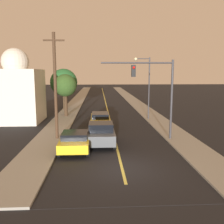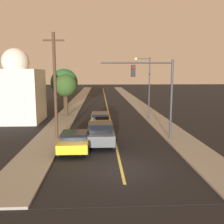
# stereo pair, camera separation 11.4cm
# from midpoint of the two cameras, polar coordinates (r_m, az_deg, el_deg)

# --- Properties ---
(ground_plane) EXTENTS (200.00, 200.00, 0.00)m
(ground_plane) POSITION_cam_midpoint_polar(r_m,az_deg,el_deg) (14.36, 2.09, -12.88)
(ground_plane) COLOR black
(road_surface) EXTENTS (8.09, 80.00, 0.01)m
(road_surface) POSITION_cam_midpoint_polar(r_m,az_deg,el_deg) (49.57, -1.70, 2.82)
(road_surface) COLOR black
(road_surface) RESTS_ON ground
(sidewalk_left) EXTENTS (2.50, 80.00, 0.12)m
(sidewalk_left) POSITION_cam_midpoint_polar(r_m,az_deg,el_deg) (49.72, -7.81, 2.82)
(sidewalk_left) COLOR gray
(sidewalk_left) RESTS_ON ground
(sidewalk_right) EXTENTS (2.50, 80.00, 0.12)m
(sidewalk_right) POSITION_cam_midpoint_polar(r_m,az_deg,el_deg) (49.98, 4.39, 2.91)
(sidewalk_right) COLOR gray
(sidewalk_right) RESTS_ON ground
(car_near_lane_front) EXTENTS (2.11, 3.89, 1.72)m
(car_near_lane_front) POSITION_cam_midpoint_polar(r_m,az_deg,el_deg) (18.57, -2.73, -4.94)
(car_near_lane_front) COLOR #474C51
(car_near_lane_front) RESTS_ON ground
(car_near_lane_second) EXTENTS (1.94, 4.99, 1.49)m
(car_near_lane_second) POSITION_cam_midpoint_polar(r_m,az_deg,el_deg) (24.36, -2.84, -1.80)
(car_near_lane_second) COLOR gold
(car_near_lane_second) RESTS_ON ground
(car_outer_lane_front) EXTENTS (2.06, 4.00, 1.36)m
(car_outer_lane_front) POSITION_cam_midpoint_polar(r_m,az_deg,el_deg) (17.40, -8.60, -6.47)
(car_outer_lane_front) COLOR gold
(car_outer_lane_front) RESTS_ON ground
(traffic_signal_mast) EXTENTS (5.62, 0.42, 6.21)m
(traffic_signal_mast) POSITION_cam_midpoint_polar(r_m,az_deg,el_deg) (19.71, 9.69, 6.07)
(traffic_signal_mast) COLOR #333338
(traffic_signal_mast) RESTS_ON ground
(streetlamp_right) EXTENTS (1.80, 0.36, 6.89)m
(streetlamp_right) POSITION_cam_midpoint_polar(r_m,az_deg,el_deg) (28.29, 7.54, 7.33)
(streetlamp_right) COLOR #333338
(streetlamp_right) RESTS_ON ground
(utility_pole_left) EXTENTS (1.60, 0.24, 8.26)m
(utility_pole_left) POSITION_cam_midpoint_polar(r_m,az_deg,el_deg) (20.03, -13.00, 6.09)
(utility_pole_left) COLOR #422D1E
(utility_pole_left) RESTS_ON ground
(tree_left_near) EXTENTS (2.70, 2.70, 5.05)m
(tree_left_near) POSITION_cam_midpoint_polar(r_m,az_deg,el_deg) (30.64, -10.74, 5.90)
(tree_left_near) COLOR #3D2B1C
(tree_left_near) RESTS_ON ground
(tree_left_far) EXTENTS (3.83, 3.83, 5.77)m
(tree_left_far) POSITION_cam_midpoint_polar(r_m,az_deg,el_deg) (36.25, -11.06, 6.65)
(tree_left_far) COLOR #4C3823
(tree_left_far) RESTS_ON ground
(domed_building_left) EXTENTS (5.11, 5.11, 7.92)m
(domed_building_left) POSITION_cam_midpoint_polar(r_m,az_deg,el_deg) (28.96, -21.02, 4.44)
(domed_building_left) COLOR beige
(domed_building_left) RESTS_ON ground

